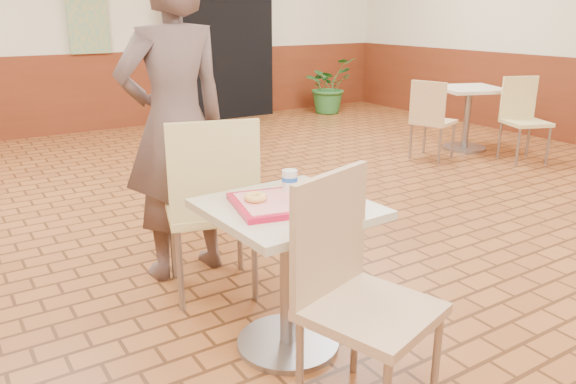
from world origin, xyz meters
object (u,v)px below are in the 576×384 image
main_table (288,253)px  ring_donut (256,197)px  chair_main_back (212,200)px  paper_cup (290,180)px  chair_second_front (523,114)px  potted_plant (328,86)px  long_john_donut (307,194)px  chair_second_left (431,116)px  second_table (468,108)px  serving_tray (288,202)px  chair_main_front (354,286)px  customer (175,124)px

main_table → ring_donut: ring_donut is taller
chair_main_back → paper_cup: bearing=122.4°
chair_second_front → paper_cup: bearing=-137.4°
chair_second_front → potted_plant: (0.01, 3.42, -0.07)m
long_john_donut → chair_second_left: bearing=35.3°
ring_donut → long_john_donut: 0.23m
second_table → chair_second_left: 0.72m
serving_tray → paper_cup: size_ratio=5.16×
long_john_donut → paper_cup: size_ratio=1.73×
serving_tray → chair_main_back: bearing=96.2°
main_table → second_table: (3.88, 2.26, -0.00)m
chair_main_back → long_john_donut: (0.14, -0.69, 0.20)m
chair_main_back → second_table: chair_main_back is taller
chair_main_back → chair_second_left: bearing=-138.6°
potted_plant → chair_main_front: bearing=-125.9°
paper_cup → second_table: paper_cup is taller
ring_donut → chair_main_front: bearing=-78.0°
second_table → chair_second_left: size_ratio=0.84×
customer → chair_second_left: bearing=-164.9°
chair_main_front → chair_main_back: 1.13m
long_john_donut → second_table: size_ratio=0.22×
ring_donut → paper_cup: bearing=15.2°
main_table → second_table: 4.49m
main_table → chair_main_front: bearing=-92.0°
main_table → long_john_donut: 0.29m
chair_main_back → customer: 0.52m
customer → ring_donut: size_ratio=18.02×
chair_main_front → second_table: size_ratio=1.36×
serving_tray → chair_second_front: (3.98, 1.63, -0.24)m
customer → potted_plant: 5.75m
paper_cup → chair_second_front: size_ratio=0.10×
long_john_donut → second_table: bearing=31.2°
chair_main_back → customer: customer is taller
chair_main_back → chair_second_left: chair_main_back is taller
paper_cup → second_table: bearing=29.5°
ring_donut → potted_plant: size_ratio=0.12×
customer → ring_donut: customer is taller
serving_tray → potted_plant: size_ratio=0.56×
main_table → customer: customer is taller
chair_main_back → second_table: (3.95, 1.62, -0.09)m
chair_second_left → potted_plant: same height
potted_plant → second_table: bearing=-92.2°
main_table → chair_main_back: chair_main_back is taller
chair_main_front → chair_second_left: chair_main_front is taller
chair_second_front → potted_plant: 3.42m
chair_main_back → chair_second_left: (3.24, 1.51, -0.10)m
long_john_donut → paper_cup: bearing=86.4°
potted_plant → chair_second_left: bearing=-105.7°
ring_donut → chair_second_left: (3.30, 2.09, -0.29)m
ring_donut → chair_second_front: (4.11, 1.57, -0.27)m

